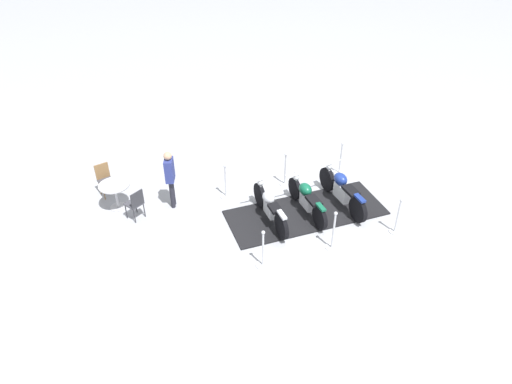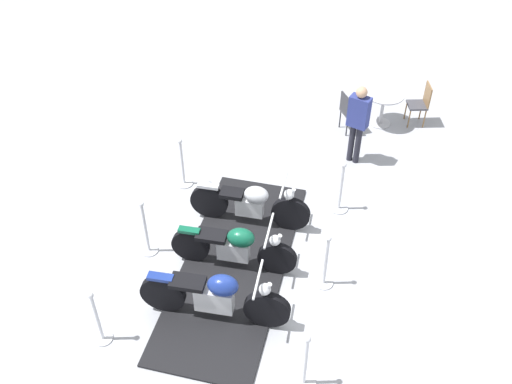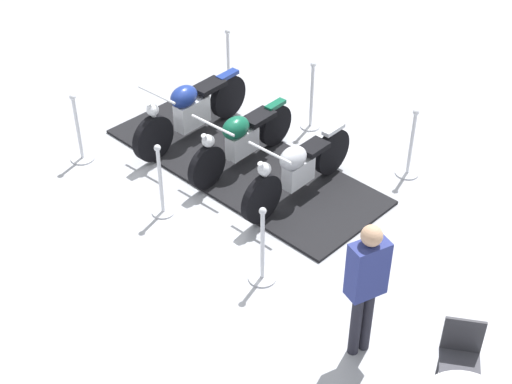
# 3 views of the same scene
# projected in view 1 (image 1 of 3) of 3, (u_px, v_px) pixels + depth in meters

# --- Properties ---
(ground_plane) EXTENTS (80.00, 80.00, 0.00)m
(ground_plane) POSITION_uv_depth(u_px,v_px,m) (306.00, 213.00, 12.77)
(ground_plane) COLOR #A8AAB2
(display_platform) EXTENTS (4.49, 2.12, 0.04)m
(display_platform) POSITION_uv_depth(u_px,v_px,m) (306.00, 212.00, 12.75)
(display_platform) COLOR black
(display_platform) RESTS_ON ground_plane
(motorcycle_navy) EXTENTS (0.73, 2.30, 1.03)m
(motorcycle_navy) POSITION_uv_depth(u_px,v_px,m) (342.00, 189.00, 12.78)
(motorcycle_navy) COLOR black
(motorcycle_navy) RESTS_ON display_platform
(motorcycle_forest) EXTENTS (0.78, 2.09, 0.95)m
(motorcycle_forest) POSITION_uv_depth(u_px,v_px,m) (306.00, 198.00, 12.51)
(motorcycle_forest) COLOR black
(motorcycle_forest) RESTS_ON display_platform
(motorcycle_chrome) EXTENTS (0.71, 2.17, 1.01)m
(motorcycle_chrome) POSITION_uv_depth(u_px,v_px,m) (270.00, 206.00, 12.21)
(motorcycle_chrome) COLOR black
(motorcycle_chrome) RESTS_ON display_platform
(stanchion_right_front) EXTENTS (0.35, 0.35, 1.09)m
(stanchion_right_front) POSITION_uv_depth(u_px,v_px,m) (340.00, 164.00, 14.26)
(stanchion_right_front) COLOR silver
(stanchion_right_front) RESTS_ON ground_plane
(stanchion_left_rear) EXTENTS (0.34, 0.34, 1.08)m
(stanchion_left_rear) POSITION_uv_depth(u_px,v_px,m) (263.00, 255.00, 10.89)
(stanchion_left_rear) COLOR silver
(stanchion_left_rear) RESTS_ON ground_plane
(stanchion_left_front) EXTENTS (0.29, 0.29, 1.08)m
(stanchion_left_front) POSITION_uv_depth(u_px,v_px,m) (397.00, 220.00, 11.89)
(stanchion_left_front) COLOR silver
(stanchion_left_front) RESTS_ON ground_plane
(stanchion_left_mid) EXTENTS (0.31, 0.31, 1.14)m
(stanchion_left_mid) POSITION_uv_depth(u_px,v_px,m) (333.00, 236.00, 11.38)
(stanchion_left_mid) COLOR silver
(stanchion_left_mid) RESTS_ON ground_plane
(stanchion_right_mid) EXTENTS (0.31, 0.31, 1.09)m
(stanchion_right_mid) POSITION_uv_depth(u_px,v_px,m) (285.00, 174.00, 13.72)
(stanchion_right_mid) COLOR silver
(stanchion_right_mid) RESTS_ON ground_plane
(stanchion_right_rear) EXTENTS (0.35, 0.35, 1.09)m
(stanchion_right_rear) POSITION_uv_depth(u_px,v_px,m) (226.00, 187.00, 13.23)
(stanchion_right_rear) COLOR silver
(stanchion_right_rear) RESTS_ON ground_plane
(cafe_table) EXTENTS (0.84, 0.84, 0.77)m
(cafe_table) POSITION_uv_depth(u_px,v_px,m) (115.00, 190.00, 12.65)
(cafe_table) COLOR #B7B7BC
(cafe_table) RESTS_ON ground_plane
(cafe_chair_near_table) EXTENTS (0.52, 0.52, 0.96)m
(cafe_chair_near_table) POSITION_uv_depth(u_px,v_px,m) (105.00, 178.00, 13.23)
(cafe_chair_near_table) COLOR olive
(cafe_chair_near_table) RESTS_ON ground_plane
(cafe_chair_across_table) EXTENTS (0.56, 0.56, 0.91)m
(cafe_chair_across_table) POSITION_uv_depth(u_px,v_px,m) (135.00, 203.00, 12.28)
(cafe_chair_across_table) COLOR #2D2D33
(cafe_chair_across_table) RESTS_ON ground_plane
(bystander_person) EXTENTS (0.30, 0.44, 1.73)m
(bystander_person) POSITION_uv_depth(u_px,v_px,m) (170.00, 175.00, 12.47)
(bystander_person) COLOR #23232D
(bystander_person) RESTS_ON ground_plane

